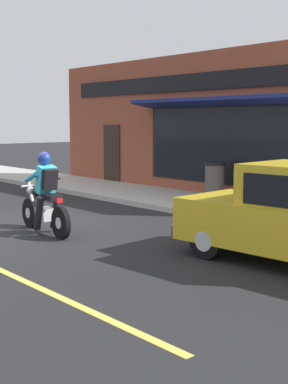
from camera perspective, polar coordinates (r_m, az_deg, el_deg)
name	(u,v)px	position (r m, az deg, el deg)	size (l,w,h in m)	color
ground_plane	(16,226)	(11.71, -13.47, -3.55)	(80.00, 80.00, 0.00)	black
sidewalk_curb	(113,190)	(16.81, -3.38, 0.20)	(2.60, 22.00, 0.14)	#ADAAA3
storefront_building	(185,125)	(16.44, 4.38, 7.15)	(1.25, 11.96, 4.20)	brown
motorcycle_with_rider	(45,199)	(10.75, -10.53, -0.79)	(0.60, 2.02, 1.62)	black
trash_bin	(215,180)	(14.62, 7.54, 1.28)	(0.56, 0.56, 0.98)	#514C47
traffic_cone	(53,171)	(19.63, -9.65, 2.22)	(0.36, 0.36, 0.60)	black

